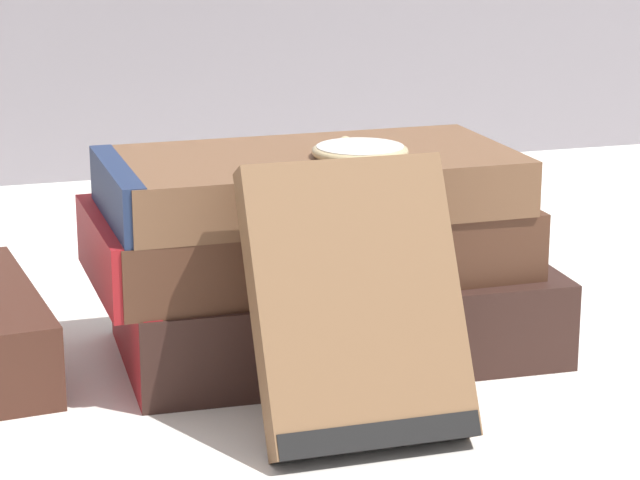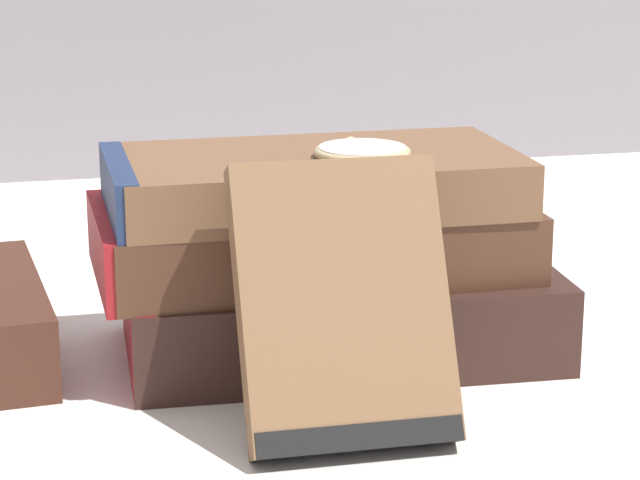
# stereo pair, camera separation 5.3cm
# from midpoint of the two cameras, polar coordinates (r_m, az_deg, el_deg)

# --- Properties ---
(ground_plane) EXTENTS (3.00, 3.00, 0.00)m
(ground_plane) POSITION_cam_midpoint_polar(r_m,az_deg,el_deg) (0.72, -1.76, -5.63)
(ground_plane) COLOR white
(book_flat_bottom) EXTENTS (0.24, 0.14, 0.05)m
(book_flat_bottom) POSITION_cam_midpoint_polar(r_m,az_deg,el_deg) (0.74, -1.75, -3.08)
(book_flat_bottom) COLOR #331E19
(book_flat_bottom) RESTS_ON ground_plane
(book_flat_middle) EXTENTS (0.23, 0.13, 0.04)m
(book_flat_middle) POSITION_cam_midpoint_polar(r_m,az_deg,el_deg) (0.73, -3.26, 0.05)
(book_flat_middle) COLOR #4C2D1E
(book_flat_middle) RESTS_ON book_flat_bottom
(book_flat_top) EXTENTS (0.22, 0.11, 0.03)m
(book_flat_top) POSITION_cam_midpoint_polar(r_m,az_deg,el_deg) (0.72, -3.14, 2.48)
(book_flat_top) COLOR brown
(book_flat_top) RESTS_ON book_flat_middle
(book_leaning_front) EXTENTS (0.10, 0.08, 0.13)m
(book_leaning_front) POSITION_cam_midpoint_polar(r_m,az_deg,el_deg) (0.63, -0.77, -3.22)
(book_leaning_front) COLOR brown
(book_leaning_front) RESTS_ON ground_plane
(pocket_watch) EXTENTS (0.05, 0.05, 0.01)m
(pocket_watch) POSITION_cam_midpoint_polar(r_m,az_deg,el_deg) (0.71, -0.41, 3.79)
(pocket_watch) COLOR silver
(pocket_watch) RESTS_ON book_flat_top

